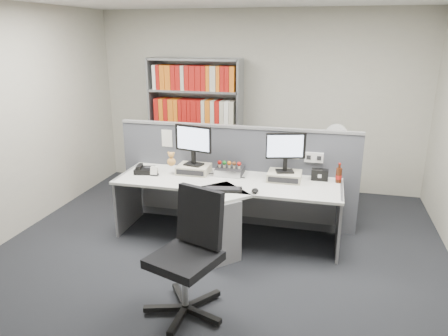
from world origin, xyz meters
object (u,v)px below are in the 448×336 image
(desktop_pc, at_px, (230,171))
(desk_fan, at_px, (336,138))
(monitor_left, at_px, (193,142))
(keyboard, at_px, (223,189))
(mouse, at_px, (255,191))
(speaker, at_px, (320,175))
(office_chair, at_px, (190,250))
(desk_calendar, at_px, (154,172))
(cola_bottle, at_px, (339,175))
(desk_phone, at_px, (144,170))
(desk, at_px, (223,209))
(shelving_unit, at_px, (196,126))
(filing_cabinet, at_px, (332,185))
(monitor_right, at_px, (286,149))

(desktop_pc, distance_m, desk_fan, 1.58)
(monitor_left, height_order, desk_fan, monitor_left)
(keyboard, relative_size, mouse, 3.68)
(keyboard, distance_m, speaker, 1.18)
(mouse, bearing_deg, office_chair, -108.03)
(desk_calendar, relative_size, speaker, 0.57)
(speaker, bearing_deg, keyboard, -148.56)
(speaker, height_order, cola_bottle, cola_bottle)
(mouse, xyz_separation_m, desk_phone, (-1.43, 0.34, 0.01))
(desk_phone, relative_size, speaker, 1.38)
(monitor_left, xyz_separation_m, mouse, (0.84, -0.48, -0.37))
(desktop_pc, bearing_deg, mouse, -52.88)
(desk_fan, bearing_deg, cola_bottle, -87.36)
(desk_phone, bearing_deg, desk, -12.82)
(monitor_left, bearing_deg, keyboard, -45.63)
(desktop_pc, height_order, desk_phone, desk_phone)
(keyboard, relative_size, office_chair, 0.41)
(mouse, relative_size, speaker, 0.62)
(desktop_pc, bearing_deg, shelving_unit, 121.75)
(desk_fan, xyz_separation_m, office_chair, (-1.18, -2.61, -0.44))
(mouse, bearing_deg, cola_bottle, 32.60)
(desk, distance_m, filing_cabinet, 1.85)
(mouse, bearing_deg, monitor_right, 61.86)
(cola_bottle, relative_size, desk_fan, 0.45)
(speaker, bearing_deg, cola_bottle, -11.09)
(cola_bottle, xyz_separation_m, shelving_unit, (-2.14, 1.40, 0.17))
(desktop_pc, relative_size, office_chair, 0.30)
(desk_fan, bearing_deg, keyboard, -127.63)
(cola_bottle, xyz_separation_m, office_chair, (-1.22, -1.66, -0.23))
(desk_phone, relative_size, desk_calendar, 2.40)
(desktop_pc, bearing_deg, keyboard, -84.10)
(filing_cabinet, bearing_deg, monitor_right, -118.96)
(desktop_pc, height_order, keyboard, desktop_pc)
(desk_calendar, height_order, office_chair, office_chair)
(monitor_left, height_order, desk_calendar, monitor_left)
(desk_phone, xyz_separation_m, desk_calendar, (0.16, -0.06, 0.01))
(monitor_left, bearing_deg, mouse, -29.85)
(desk, relative_size, shelving_unit, 1.30)
(desktop_pc, height_order, speaker, speaker)
(filing_cabinet, bearing_deg, desk, -130.61)
(mouse, xyz_separation_m, desk_calendar, (-1.27, 0.27, 0.03))
(filing_cabinet, height_order, desk_fan, desk_fan)
(monitor_right, relative_size, filing_cabinet, 0.66)
(mouse, distance_m, shelving_unit, 2.34)
(monitor_left, distance_m, desk_phone, 0.70)
(monitor_right, xyz_separation_m, desk_phone, (-1.69, -0.14, -0.34))
(cola_bottle, relative_size, office_chair, 0.21)
(desk_calendar, bearing_deg, speaker, 9.47)
(desktop_pc, height_order, desk_calendar, desk_calendar)
(desk_phone, relative_size, shelving_unit, 0.13)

